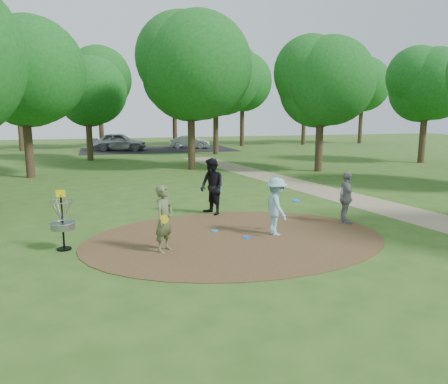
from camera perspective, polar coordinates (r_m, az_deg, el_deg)
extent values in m
plane|color=#2D5119|center=(12.13, 1.61, -6.10)|extent=(100.00, 100.00, 0.00)
cylinder|color=#47301C|center=(12.13, 1.61, -6.06)|extent=(8.40, 8.40, 0.02)
cube|color=#8C7A5B|center=(16.87, 20.89, -2.07)|extent=(7.55, 39.89, 0.01)
cube|color=black|center=(41.58, -8.63, 5.51)|extent=(14.00, 8.00, 0.01)
imported|color=#556339|center=(10.92, -7.81, -3.49)|extent=(0.71, 0.73, 1.68)
cylinder|color=gold|center=(10.68, -7.85, -3.55)|extent=(0.22, 0.07, 0.22)
imported|color=#8BBFCF|center=(12.39, 6.84, -1.88)|extent=(0.62, 1.07, 1.65)
cylinder|color=blue|center=(12.58, 9.41, -1.12)|extent=(0.28, 0.27, 0.08)
imported|color=black|center=(14.74, -1.58, 0.69)|extent=(1.00, 1.12, 1.92)
cylinder|color=#0C98CC|center=(14.83, -0.73, 0.34)|extent=(0.23, 0.09, 0.22)
imported|color=gray|center=(14.08, 15.67, -0.74)|extent=(0.63, 1.03, 1.64)
cylinder|color=silver|center=(13.90, 15.13, 0.10)|extent=(0.23, 0.13, 0.22)
cylinder|color=#1A8CD4|center=(12.81, -1.24, -5.07)|extent=(0.22, 0.22, 0.02)
cylinder|color=blue|center=(12.17, 2.95, -5.91)|extent=(0.22, 0.22, 0.02)
imported|color=#95959C|center=(41.01, -13.48, 6.40)|extent=(5.05, 2.88, 1.62)
imported|color=#9C9FA3|center=(42.63, -4.43, 6.53)|extent=(3.93, 2.57, 1.22)
cylinder|color=black|center=(11.72, -20.33, -3.92)|extent=(0.05, 0.05, 1.35)
cylinder|color=black|center=(11.90, -20.13, -6.98)|extent=(0.36, 0.36, 0.04)
cylinder|color=gray|center=(11.74, -20.31, -4.18)|extent=(0.60, 0.60, 0.16)
torus|color=gray|center=(11.72, -20.33, -3.80)|extent=(0.63, 0.63, 0.03)
torus|color=gray|center=(11.60, -20.50, -1.17)|extent=(0.58, 0.58, 0.02)
cube|color=yellow|center=(11.57, -20.57, -0.20)|extent=(0.22, 0.02, 0.18)
cylinder|color=#332316|center=(25.33, -24.20, 5.98)|extent=(0.44, 0.44, 3.80)
sphere|color=#144C16|center=(25.36, -24.78, 13.68)|extent=(5.51, 5.51, 5.51)
cylinder|color=#332316|center=(26.69, -4.28, 7.44)|extent=(0.44, 0.44, 4.18)
sphere|color=#144C16|center=(26.77, -4.40, 15.66)|extent=(6.33, 6.33, 6.33)
cylinder|color=#332316|center=(26.33, 12.33, 6.57)|extent=(0.44, 0.44, 3.61)
sphere|color=#144C16|center=(26.33, 12.60, 13.52)|extent=(5.04, 5.04, 5.04)
cylinder|color=#332316|center=(33.11, -17.18, 6.91)|extent=(0.44, 0.44, 3.42)
sphere|color=#144C16|center=(33.09, -17.46, 12.14)|extent=(4.78, 4.78, 4.78)
cylinder|color=#332316|center=(36.37, -1.08, 8.39)|extent=(0.44, 0.44, 4.37)
sphere|color=#144C16|center=(36.45, -1.10, 14.54)|extent=(6.26, 6.26, 6.26)
cylinder|color=#332316|center=(33.12, 24.53, 6.78)|extent=(0.44, 0.44, 3.80)
sphere|color=#144C16|center=(33.13, 24.96, 12.34)|extent=(4.81, 4.81, 4.81)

